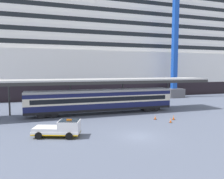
# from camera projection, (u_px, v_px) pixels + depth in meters

# --- Properties ---
(ground_plane) EXTENTS (400.00, 400.00, 0.00)m
(ground_plane) POSITION_uv_depth(u_px,v_px,m) (139.00, 136.00, 24.06)
(ground_plane) COLOR slate
(cruise_ship) EXTENTS (179.68, 25.94, 40.99)m
(cruise_ship) POSITION_uv_depth(u_px,v_px,m) (51.00, 48.00, 63.52)
(cruise_ship) COLOR black
(cruise_ship) RESTS_ON ground
(platform_canopy) EXTENTS (39.75, 6.03, 5.94)m
(platform_canopy) POSITION_uv_depth(u_px,v_px,m) (101.00, 80.00, 36.52)
(platform_canopy) COLOR #BABABA
(platform_canopy) RESTS_ON ground
(train_carriage) EXTENTS (25.03, 2.81, 4.11)m
(train_carriage) POSITION_uv_depth(u_px,v_px,m) (102.00, 100.00, 36.44)
(train_carriage) COLOR black
(train_carriage) RESTS_ON ground
(service_truck) EXTENTS (5.58, 3.64, 2.02)m
(service_truck) POSITION_uv_depth(u_px,v_px,m) (61.00, 128.00, 23.80)
(service_truck) COLOR white
(service_truck) RESTS_ON ground
(traffic_cone_near) EXTENTS (0.36, 0.36, 0.61)m
(traffic_cone_near) POSITION_uv_depth(u_px,v_px,m) (155.00, 117.00, 32.26)
(traffic_cone_near) COLOR black
(traffic_cone_near) RESTS_ON ground
(traffic_cone_mid) EXTENTS (0.36, 0.36, 0.77)m
(traffic_cone_mid) POSITION_uv_depth(u_px,v_px,m) (174.00, 117.00, 32.00)
(traffic_cone_mid) COLOR black
(traffic_cone_mid) RESTS_ON ground
(traffic_cone_far) EXTENTS (0.36, 0.36, 0.70)m
(traffic_cone_far) POSITION_uv_depth(u_px,v_px,m) (171.00, 120.00, 30.21)
(traffic_cone_far) COLOR black
(traffic_cone_far) RESTS_ON ground
(dockside_crane) EXTENTS (10.58, 4.40, 59.85)m
(dockside_crane) POSITION_uv_depth(u_px,v_px,m) (176.00, 28.00, 57.14)
(dockside_crane) COLOR #595960
(dockside_crane) RESTS_ON ground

